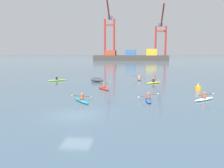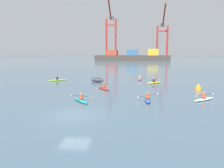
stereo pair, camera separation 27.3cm
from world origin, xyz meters
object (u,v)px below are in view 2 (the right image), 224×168
at_px(container_barge, 133,57).
at_px(kayak_red, 104,88).
at_px(kayak_yellow, 154,82).
at_px(kayak_lime, 58,80).
at_px(gantry_crane_west_mid, 163,35).
at_px(kayak_magenta, 140,79).
at_px(kayak_teal, 81,100).
at_px(kayak_blue, 148,99).
at_px(capsized_dinghy, 97,80).
at_px(kayak_white, 204,99).
at_px(channel_buoy, 198,88).
at_px(gantry_crane_west, 111,32).

xyz_separation_m(container_barge, kayak_red, (0.14, -109.97, -2.25)).
relative_size(kayak_yellow, kayak_lime, 0.90).
xyz_separation_m(gantry_crane_west_mid, kayak_magenta, (-13.69, -111.19, -15.81)).
height_order(gantry_crane_west_mid, kayak_teal, gantry_crane_west_mid).
height_order(gantry_crane_west_mid, kayak_blue, gantry_crane_west_mid).
relative_size(container_barge, capsized_dinghy, 15.98).
distance_m(capsized_dinghy, kayak_blue, 17.11).
xyz_separation_m(kayak_red, kayak_white, (12.13, -6.06, -0.00)).
relative_size(kayak_teal, kayak_lime, 0.97).
bearing_deg(kayak_white, kayak_teal, -170.22).
bearing_deg(gantry_crane_west_mid, kayak_white, -92.92).
height_order(capsized_dinghy, kayak_red, kayak_red).
height_order(container_barge, channel_buoy, container_barge).
xyz_separation_m(gantry_crane_west_mid, capsized_dinghy, (-21.13, -114.81, -15.63)).
relative_size(kayak_teal, kayak_red, 0.99).
distance_m(container_barge, kayak_blue, 117.24).
xyz_separation_m(gantry_crane_west, kayak_white, (26.89, -124.96, -17.88)).
height_order(channel_buoy, kayak_white, channel_buoy).
bearing_deg(container_barge, kayak_lime, -95.49).
height_order(kayak_teal, kayak_white, kayak_white).
bearing_deg(kayak_red, kayak_blue, -49.70).
distance_m(kayak_white, kayak_blue, 6.21).
distance_m(gantry_crane_west, kayak_yellow, 115.49).
distance_m(gantry_crane_west_mid, kayak_blue, 131.26).
height_order(gantry_crane_west_mid, kayak_magenta, gantry_crane_west_mid).
distance_m(gantry_crane_west, kayak_blue, 128.94).
distance_m(channel_buoy, kayak_teal, 16.99).
bearing_deg(kayak_teal, channel_buoy, 33.06).
distance_m(gantry_crane_west, gantry_crane_west_mid, 33.72).
bearing_deg(channel_buoy, container_barge, 96.96).
height_order(capsized_dinghy, kayak_teal, kayak_teal).
bearing_deg(kayak_blue, kayak_white, 9.57).
bearing_deg(kayak_yellow, kayak_red, -136.87).
distance_m(kayak_yellow, kayak_magenta, 5.06).
relative_size(capsized_dinghy, channel_buoy, 2.82).
relative_size(container_barge, kayak_blue, 13.19).
xyz_separation_m(gantry_crane_west_mid, channel_buoy, (-5.53, -121.67, -15.62)).
xyz_separation_m(kayak_red, kayak_lime, (-9.92, 8.30, 0.00)).
xyz_separation_m(capsized_dinghy, channel_buoy, (15.60, -6.85, 0.01)).
distance_m(capsized_dinghy, kayak_yellow, 9.93).
height_order(container_barge, kayak_blue, container_barge).
bearing_deg(kayak_lime, kayak_teal, -62.00).
xyz_separation_m(kayak_teal, kayak_lime, (-8.84, 16.63, 0.00)).
height_order(channel_buoy, kayak_red, kayak_red).
bearing_deg(capsized_dinghy, channel_buoy, -23.71).
distance_m(channel_buoy, kayak_lime, 24.23).
xyz_separation_m(gantry_crane_west_mid, kayak_red, (-18.70, -122.60, -15.81)).
relative_size(kayak_teal, kayak_blue, 0.91).
bearing_deg(kayak_red, channel_buoy, 4.05).
distance_m(container_barge, capsized_dinghy, 102.23).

